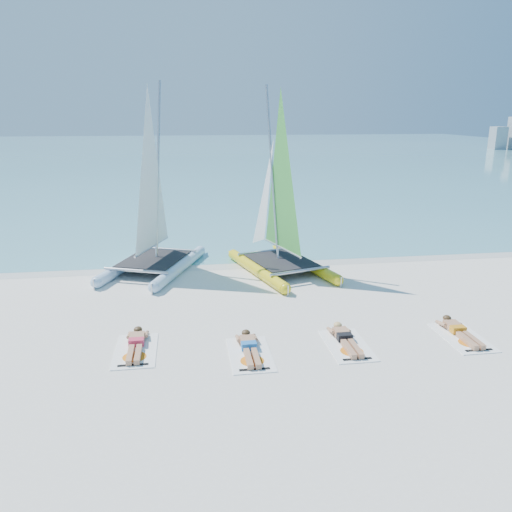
{
  "coord_description": "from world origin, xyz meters",
  "views": [
    {
      "loc": [
        -1.6,
        -12.7,
        5.55
      ],
      "look_at": [
        0.41,
        1.2,
        1.52
      ],
      "focal_mm": 35.0,
      "sensor_mm": 36.0,
      "label": 1
    }
  ],
  "objects": [
    {
      "name": "sea",
      "position": [
        0.0,
        63.0,
        0.01
      ],
      "size": [
        140.0,
        115.0,
        0.01
      ],
      "primitive_type": "cube",
      "color": "#7CC5D0",
      "rests_on": "ground"
    },
    {
      "name": "ground",
      "position": [
        0.0,
        0.0,
        0.0
      ],
      "size": [
        140.0,
        140.0,
        0.0
      ],
      "primitive_type": "plane",
      "color": "silver",
      "rests_on": "ground"
    },
    {
      "name": "towel_b",
      "position": [
        -0.19,
        -2.0,
        0.01
      ],
      "size": [
        1.0,
        1.85,
        0.02
      ],
      "primitive_type": "cube",
      "color": "white",
      "rests_on": "ground"
    },
    {
      "name": "sunbather_b",
      "position": [
        -0.19,
        -1.81,
        0.12
      ],
      "size": [
        0.37,
        1.73,
        0.26
      ],
      "color": "tan",
      "rests_on": "towel_b"
    },
    {
      "name": "towel_a",
      "position": [
        -2.92,
        -1.41,
        0.01
      ],
      "size": [
        1.0,
        1.85,
        0.02
      ],
      "primitive_type": "cube",
      "color": "white",
      "rests_on": "ground"
    },
    {
      "name": "sunbather_d",
      "position": [
        5.33,
        -1.66,
        0.12
      ],
      "size": [
        0.37,
        1.73,
        0.26
      ],
      "color": "tan",
      "rests_on": "towel_d"
    },
    {
      "name": "catamaran_blue",
      "position": [
        -2.77,
        5.2,
        2.06
      ],
      "size": [
        4.08,
        5.59,
        6.91
      ],
      "rotation": [
        0.0,
        0.0,
        -0.37
      ],
      "color": "silver",
      "rests_on": "ground"
    },
    {
      "name": "wet_sand_strip",
      "position": [
        0.0,
        5.5,
        0.0
      ],
      "size": [
        140.0,
        1.4,
        0.01
      ],
      "primitive_type": "cube",
      "color": "silver",
      "rests_on": "ground"
    },
    {
      "name": "towel_c",
      "position": [
        2.25,
        -1.87,
        0.01
      ],
      "size": [
        1.0,
        1.85,
        0.02
      ],
      "primitive_type": "cube",
      "color": "white",
      "rests_on": "ground"
    },
    {
      "name": "sunbather_a",
      "position": [
        -2.92,
        -1.22,
        0.12
      ],
      "size": [
        0.37,
        1.73,
        0.26
      ],
      "color": "tan",
      "rests_on": "towel_a"
    },
    {
      "name": "sunbather_c",
      "position": [
        2.25,
        -1.67,
        0.12
      ],
      "size": [
        0.37,
        1.73,
        0.26
      ],
      "color": "tan",
      "rests_on": "towel_c"
    },
    {
      "name": "catamaran_yellow",
      "position": [
        1.64,
        4.79,
        2.13
      ],
      "size": [
        3.65,
        5.43,
        6.75
      ],
      "rotation": [
        0.0,
        0.0,
        0.28
      ],
      "color": "yellow",
      "rests_on": "ground"
    },
    {
      "name": "towel_d",
      "position": [
        5.33,
        -1.85,
        0.01
      ],
      "size": [
        1.0,
        1.85,
        0.02
      ],
      "primitive_type": "cube",
      "color": "white",
      "rests_on": "ground"
    }
  ]
}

